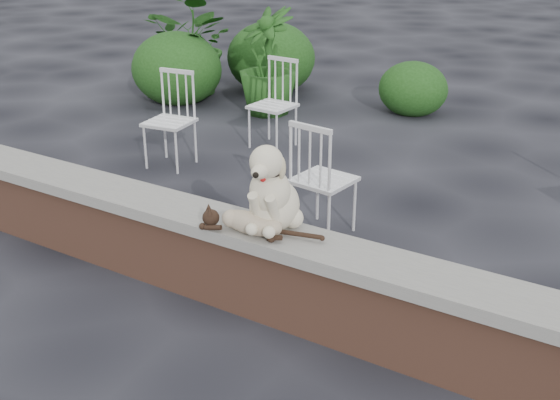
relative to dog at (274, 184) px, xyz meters
The scene contains 11 objects.
ground 0.89m from the dog, 160.65° to the right, with size 60.00×60.00×0.00m, color black.
brick_wall 0.64m from the dog, 160.65° to the right, with size 6.00×0.30×0.50m, color brown.
capstone 0.37m from the dog, 160.65° to the right, with size 6.20×0.40×0.08m, color slate.
dog is the anchor object (origin of this frame).
cat 0.27m from the dog, 118.07° to the right, with size 0.91×0.22×0.16m, color tan, non-canonical shape.
chair_c 1.25m from the dog, 103.61° to the left, with size 0.56×0.56×0.94m, color white, non-canonical shape.
chair_b 3.30m from the dog, 122.77° to the left, with size 0.56×0.56×0.94m, color white, non-canonical shape.
chair_a 2.91m from the dog, 143.60° to the left, with size 0.56×0.56×0.94m, color white, non-canonical shape.
potted_plant_a 5.68m from the dog, 133.22° to the left, with size 1.26×1.09×1.40m, color #194012.
potted_plant_b 4.59m from the dog, 123.49° to the left, with size 0.73×0.73×1.31m, color #194012.
shrubbery 5.41m from the dog, 125.59° to the left, with size 3.94×2.35×1.01m.
Camera 1 is at (2.22, -3.17, 2.40)m, focal length 43.92 mm.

